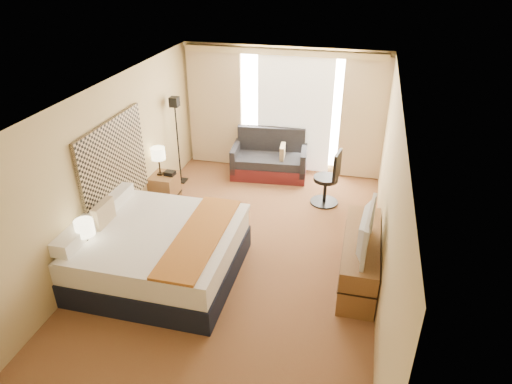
% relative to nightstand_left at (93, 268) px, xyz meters
% --- Properties ---
extents(floor, '(4.20, 7.00, 0.02)m').
position_rel_nightstand_left_xyz_m(floor, '(1.87, 1.05, -0.28)').
color(floor, '#5E291B').
rests_on(floor, ground).
extents(ceiling, '(4.20, 7.00, 0.02)m').
position_rel_nightstand_left_xyz_m(ceiling, '(1.87, 1.05, 2.33)').
color(ceiling, white).
rests_on(ceiling, wall_back).
extents(wall_back, '(4.20, 0.02, 2.60)m').
position_rel_nightstand_left_xyz_m(wall_back, '(1.87, 4.55, 1.02)').
color(wall_back, '#D6BA82').
rests_on(wall_back, ground).
extents(wall_left, '(0.02, 7.00, 2.60)m').
position_rel_nightstand_left_xyz_m(wall_left, '(-0.23, 1.05, 1.02)').
color(wall_left, '#D6BA82').
rests_on(wall_left, ground).
extents(wall_right, '(0.02, 7.00, 2.60)m').
position_rel_nightstand_left_xyz_m(wall_right, '(3.97, 1.05, 1.02)').
color(wall_right, '#D6BA82').
rests_on(wall_right, ground).
extents(headboard, '(0.06, 1.85, 1.50)m').
position_rel_nightstand_left_xyz_m(headboard, '(-0.19, 1.25, 1.01)').
color(headboard, black).
rests_on(headboard, wall_left).
extents(nightstand_left, '(0.45, 0.52, 0.55)m').
position_rel_nightstand_left_xyz_m(nightstand_left, '(0.00, 0.00, 0.00)').
color(nightstand_left, brown).
rests_on(nightstand_left, floor).
extents(nightstand_right, '(0.45, 0.52, 0.55)m').
position_rel_nightstand_left_xyz_m(nightstand_right, '(0.00, 2.50, 0.00)').
color(nightstand_right, brown).
rests_on(nightstand_right, floor).
extents(media_dresser, '(0.50, 1.80, 0.70)m').
position_rel_nightstand_left_xyz_m(media_dresser, '(3.70, 1.05, 0.07)').
color(media_dresser, brown).
rests_on(media_dresser, floor).
extents(window, '(2.30, 0.02, 2.30)m').
position_rel_nightstand_left_xyz_m(window, '(2.12, 4.52, 1.04)').
color(window, white).
rests_on(window, wall_back).
extents(curtains, '(4.12, 0.19, 2.56)m').
position_rel_nightstand_left_xyz_m(curtains, '(1.87, 4.44, 1.13)').
color(curtains, beige).
rests_on(curtains, floor).
extents(bed, '(2.28, 2.08, 1.11)m').
position_rel_nightstand_left_xyz_m(bed, '(0.81, 0.43, 0.13)').
color(bed, black).
rests_on(bed, floor).
extents(loveseat, '(1.62, 0.97, 0.97)m').
position_rel_nightstand_left_xyz_m(loveseat, '(1.70, 4.10, 0.04)').
color(loveseat, '#5A191B').
rests_on(loveseat, floor).
extents(floor_lamp, '(0.23, 0.23, 1.79)m').
position_rel_nightstand_left_xyz_m(floor_lamp, '(-0.03, 3.35, 0.99)').
color(floor_lamp, black).
rests_on(floor_lamp, floor).
extents(desk_chair, '(0.52, 0.52, 1.08)m').
position_rel_nightstand_left_xyz_m(desk_chair, '(3.03, 3.14, 0.21)').
color(desk_chair, black).
rests_on(desk_chair, floor).
extents(lamp_left, '(0.26, 0.26, 0.54)m').
position_rel_nightstand_left_xyz_m(lamp_left, '(0.02, -0.03, 0.70)').
color(lamp_left, black).
rests_on(lamp_left, nightstand_left).
extents(lamp_right, '(0.26, 0.26, 0.55)m').
position_rel_nightstand_left_xyz_m(lamp_right, '(-0.06, 2.50, 0.70)').
color(lamp_right, black).
rests_on(lamp_right, nightstand_right).
extents(tissue_box, '(0.13, 0.13, 0.10)m').
position_rel_nightstand_left_xyz_m(tissue_box, '(-0.01, -0.03, 0.33)').
color(tissue_box, '#86A6D0').
rests_on(tissue_box, nightstand_left).
extents(telephone, '(0.21, 0.17, 0.07)m').
position_rel_nightstand_left_xyz_m(telephone, '(0.12, 2.54, 0.31)').
color(telephone, black).
rests_on(telephone, nightstand_right).
extents(television, '(0.23, 1.06, 0.60)m').
position_rel_nightstand_left_xyz_m(television, '(3.65, 0.79, 0.73)').
color(television, black).
rests_on(television, media_dresser).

